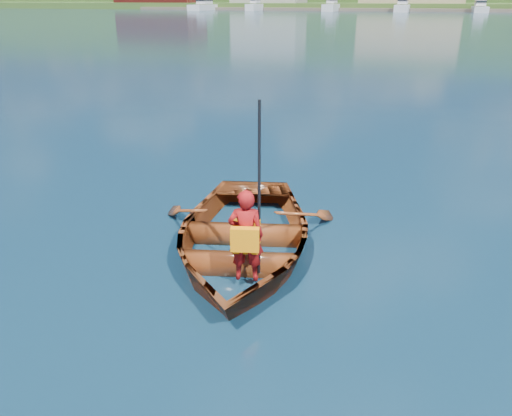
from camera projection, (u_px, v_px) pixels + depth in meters
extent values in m
plane|color=#102143|center=(319.00, 289.00, 6.20)|extent=(600.00, 600.00, 0.00)
imported|color=brown|center=(242.00, 235.00, 7.02)|extent=(3.68, 4.51, 0.82)
imported|color=#A21214|center=(246.00, 236.00, 6.02)|extent=(0.49, 0.38, 1.18)
cube|color=orange|center=(245.00, 240.00, 5.90)|extent=(0.35, 0.18, 0.30)
cube|color=orange|center=(247.00, 231.00, 6.12)|extent=(0.35, 0.16, 0.30)
cube|color=orange|center=(246.00, 248.00, 6.08)|extent=(0.34, 0.28, 0.05)
cylinder|color=black|center=(259.00, 192.00, 5.95)|extent=(0.04, 0.04, 2.20)
cube|color=#3C5E21|center=(428.00, 6.00, 172.30)|extent=(400.00, 80.00, 2.00)
cube|color=brown|center=(394.00, 10.00, 138.25)|extent=(160.04, 9.51, 0.80)
cube|color=silver|center=(203.00, 8.00, 149.58)|extent=(3.91, 13.95, 1.83)
cube|color=silver|center=(204.00, 1.00, 150.02)|extent=(2.73, 6.28, 1.80)
cube|color=black|center=(204.00, 0.00, 149.99)|extent=(2.81, 6.56, 0.50)
cube|color=silver|center=(254.00, 8.00, 144.89)|extent=(2.61, 9.31, 2.08)
cube|color=silver|center=(255.00, 0.00, 144.87)|extent=(1.82, 4.19, 1.80)
cube|color=silver|center=(331.00, 8.00, 138.48)|extent=(3.18, 11.35, 2.08)
cube|color=silver|center=(332.00, 0.00, 138.64)|extent=(2.22, 5.11, 1.80)
cube|color=silver|center=(402.00, 9.00, 133.03)|extent=(3.56, 12.71, 1.96)
cube|color=silver|center=(403.00, 0.00, 133.33)|extent=(2.49, 5.72, 1.80)
cube|color=black|center=(403.00, 0.00, 133.29)|extent=(2.56, 5.97, 0.50)
cube|color=silver|center=(480.00, 10.00, 127.58)|extent=(3.44, 12.29, 1.61)
cube|color=silver|center=(481.00, 2.00, 127.94)|extent=(2.41, 5.53, 1.80)
cube|color=black|center=(481.00, 1.00, 127.90)|extent=(2.48, 5.78, 0.50)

